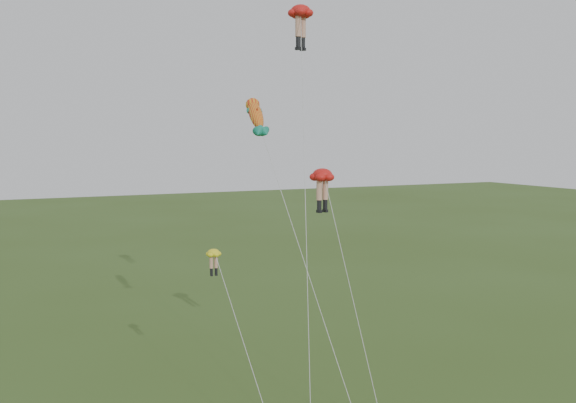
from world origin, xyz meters
name	(u,v)px	position (x,y,z in m)	size (l,w,h in m)	color
legs_kite_red_high	(301,19)	(3.07, 8.70, 23.05)	(6.20, 12.57, 23.96)	red
legs_kite_red_mid	(323,181)	(3.02, 5.55, 13.01)	(1.86, 7.99, 13.76)	red
legs_kite_yellow	(217,265)	(-3.82, 5.28, 8.52)	(1.16, 8.82, 9.36)	yellow
fish_kite	(256,116)	(-0.51, 7.44, 16.90)	(3.18, 9.99, 18.25)	orange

